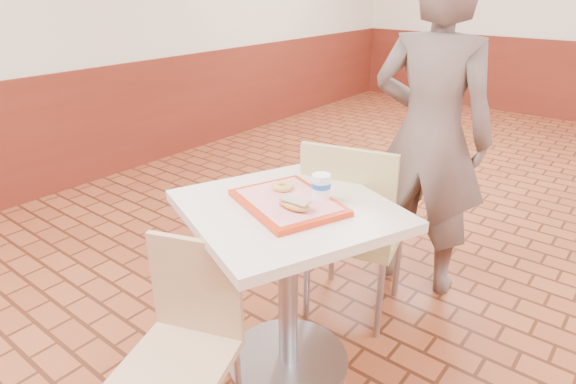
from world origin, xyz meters
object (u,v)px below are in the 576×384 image
Objects in this scene: serving_tray at (288,202)px; paper_cup at (321,186)px; chair_main_back at (352,224)px; chair_main_front at (186,335)px; customer at (430,137)px; ring_donut at (283,186)px; long_john_donut at (294,205)px; main_table at (288,262)px.

paper_cup is (0.09, 0.10, 0.06)m from serving_tray.
chair_main_back is 2.27× the size of serving_tray.
paper_cup is at bearing 52.97° from chair_main_front.
chair_main_front is 0.45× the size of customer.
chair_main_back reaches higher than paper_cup.
ring_donut is at bearing 68.81° from chair_main_front.
chair_main_front is 1.86× the size of serving_tray.
paper_cup is (0.18, 0.61, 0.46)m from chair_main_front.
customer is at bearing 86.53° from paper_cup.
paper_cup is (0.01, 0.16, 0.03)m from long_john_donut.
chair_main_back is 0.65m from long_john_donut.
ring_donut is 0.20m from long_john_donut.
ring_donut is (-0.10, -0.43, 0.33)m from chair_main_back.
ring_donut is 0.18m from paper_cup.
customer is 1.07m from serving_tray.
ring_donut reaches higher than chair_main_front.
serving_tray is 4.43× the size of paper_cup.
chair_main_back is 0.55× the size of customer.
ring_donut is (-0.08, 0.07, 0.32)m from main_table.
customer is at bearing 60.70° from chair_main_front.
customer reaches higher than chair_main_back.
chair_main_front is 0.82× the size of chair_main_back.
long_john_donut is at bearing 49.07° from chair_main_front.
serving_tray is (-0.02, -0.50, 0.30)m from chair_main_back.
long_john_donut is at bearing -36.68° from serving_tray.
long_john_donut reaches higher than ring_donut.
customer reaches higher than serving_tray.
chair_main_back is 0.67m from customer.
customer is at bearing 86.34° from long_john_donut.
serving_tray is 0.15m from paper_cup.
long_john_donut reaches higher than serving_tray.
ring_donut is 0.63× the size of long_john_donut.
ring_donut is 0.92× the size of paper_cup.
chair_main_back is 0.55m from ring_donut.
ring_donut is at bearing -168.05° from paper_cup.
long_john_donut is (0.08, -0.06, 0.03)m from serving_tray.
chair_main_back is 0.58m from serving_tray.
serving_tray is at bearing 74.08° from customer.
customer is at bearing 81.91° from main_table.
main_table is at bearing 73.77° from chair_main_back.
customer is (0.13, 0.56, 0.35)m from chair_main_back.
chair_main_back is at bearing 69.02° from customer.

